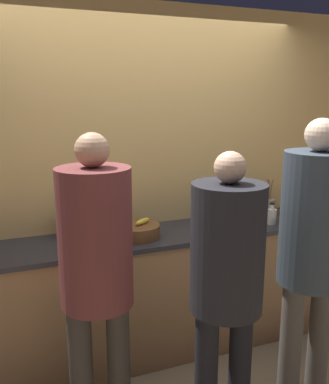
% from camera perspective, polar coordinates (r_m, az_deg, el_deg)
% --- Properties ---
extents(ground_plane, '(14.00, 14.00, 0.00)m').
position_cam_1_polar(ground_plane, '(3.32, 0.91, -22.94)').
color(ground_plane, '#9E8460').
extents(wall_back, '(5.20, 0.06, 2.60)m').
position_cam_1_polar(wall_back, '(3.32, -3.04, 1.72)').
color(wall_back, '#E0B266').
rests_on(wall_back, ground_plane).
extents(counter, '(2.62, 0.59, 0.95)m').
position_cam_1_polar(counter, '(3.34, -1.29, -13.21)').
color(counter, '#9E754C').
rests_on(counter, ground_plane).
extents(person_left, '(0.39, 0.39, 1.76)m').
position_cam_1_polar(person_left, '(2.31, -9.08, -9.27)').
color(person_left, '#38332D').
rests_on(person_left, ground_plane).
extents(person_center, '(0.40, 0.40, 1.66)m').
position_cam_1_polar(person_center, '(2.35, 8.28, -10.38)').
color(person_center, black).
rests_on(person_center, ground_plane).
extents(person_right, '(0.39, 0.39, 1.82)m').
position_cam_1_polar(person_right, '(2.60, 19.18, -6.46)').
color(person_right, '#4C4742').
rests_on(person_right, ground_plane).
extents(fruit_bowl, '(0.32, 0.32, 0.13)m').
position_cam_1_polar(fruit_bowl, '(3.05, -3.62, -5.18)').
color(fruit_bowl, brown).
rests_on(fruit_bowl, counter).
extents(utensil_crock, '(0.10, 0.10, 0.30)m').
position_cam_1_polar(utensil_crock, '(3.72, 13.75, -1.79)').
color(utensil_crock, '#ADA393').
rests_on(utensil_crock, counter).
extents(bottle_clear, '(0.08, 0.08, 0.17)m').
position_cam_1_polar(bottle_clear, '(3.46, 14.07, -3.05)').
color(bottle_clear, silver).
rests_on(bottle_clear, counter).
extents(cup_blue, '(0.08, 0.08, 0.08)m').
position_cam_1_polar(cup_blue, '(3.18, -8.34, -4.73)').
color(cup_blue, '#335184').
rests_on(cup_blue, counter).
extents(cup_black, '(0.09, 0.09, 0.09)m').
position_cam_1_polar(cup_black, '(3.25, 7.92, -4.24)').
color(cup_black, '#28282D').
rests_on(cup_black, counter).
extents(potted_plant, '(0.16, 0.16, 0.26)m').
position_cam_1_polar(potted_plant, '(3.10, -12.35, -3.44)').
color(potted_plant, '#3D3D42').
rests_on(potted_plant, counter).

